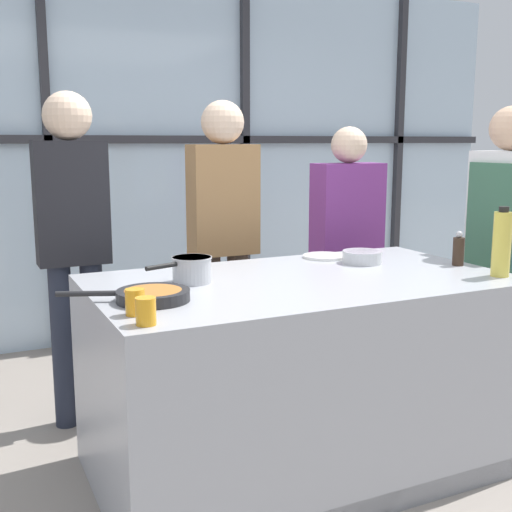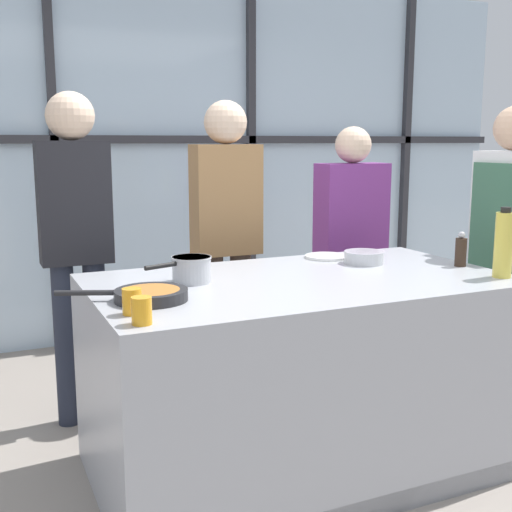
{
  "view_description": "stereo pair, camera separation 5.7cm",
  "coord_description": "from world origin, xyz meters",
  "px_view_note": "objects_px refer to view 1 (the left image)",
  "views": [
    {
      "loc": [
        -1.41,
        -2.49,
        1.53
      ],
      "look_at": [
        -0.18,
        0.1,
        1.01
      ],
      "focal_mm": 45.0,
      "sensor_mm": 36.0,
      "label": 1
    },
    {
      "loc": [
        -1.36,
        -2.51,
        1.53
      ],
      "look_at": [
        -0.18,
        0.1,
        1.01
      ],
      "focal_mm": 45.0,
      "sensor_mm": 36.0,
      "label": 2
    }
  ],
  "objects_px": {
    "spectator_center_right": "(347,239)",
    "white_plate": "(325,256)",
    "juice_glass_far": "(135,302)",
    "spectator_center_left": "(223,229)",
    "juice_glass_near": "(146,311)",
    "frying_pan": "(151,295)",
    "chef": "(504,242)",
    "pepper_grinder": "(458,250)",
    "spectator_far_left": "(73,232)",
    "mixing_bowl": "(362,256)",
    "oil_bottle": "(502,244)",
    "saucepan": "(191,269)"
  },
  "relations": [
    {
      "from": "saucepan",
      "to": "frying_pan",
      "type": "bearing_deg",
      "value": -135.83
    },
    {
      "from": "spectator_center_right",
      "to": "pepper_grinder",
      "type": "distance_m",
      "value": 1.0
    },
    {
      "from": "chef",
      "to": "juice_glass_near",
      "type": "distance_m",
      "value": 2.22
    },
    {
      "from": "chef",
      "to": "spectator_center_right",
      "type": "bearing_deg",
      "value": 28.65
    },
    {
      "from": "spectator_far_left",
      "to": "oil_bottle",
      "type": "relative_size",
      "value": 5.52
    },
    {
      "from": "white_plate",
      "to": "spectator_center_right",
      "type": "bearing_deg",
      "value": 47.34
    },
    {
      "from": "white_plate",
      "to": "frying_pan",
      "type": "bearing_deg",
      "value": -154.66
    },
    {
      "from": "white_plate",
      "to": "juice_glass_far",
      "type": "distance_m",
      "value": 1.4
    },
    {
      "from": "chef",
      "to": "frying_pan",
      "type": "height_order",
      "value": "chef"
    },
    {
      "from": "white_plate",
      "to": "oil_bottle",
      "type": "bearing_deg",
      "value": -57.74
    },
    {
      "from": "frying_pan",
      "to": "mixing_bowl",
      "type": "distance_m",
      "value": 1.24
    },
    {
      "from": "spectator_center_right",
      "to": "juice_glass_near",
      "type": "height_order",
      "value": "spectator_center_right"
    },
    {
      "from": "frying_pan",
      "to": "white_plate",
      "type": "xyz_separation_m",
      "value": [
        1.11,
        0.52,
        -0.02
      ]
    },
    {
      "from": "spectator_center_right",
      "to": "white_plate",
      "type": "height_order",
      "value": "spectator_center_right"
    },
    {
      "from": "spectator_center_right",
      "to": "juice_glass_far",
      "type": "height_order",
      "value": "spectator_center_right"
    },
    {
      "from": "frying_pan",
      "to": "white_plate",
      "type": "relative_size",
      "value": 2.1
    },
    {
      "from": "saucepan",
      "to": "white_plate",
      "type": "distance_m",
      "value": 0.9
    },
    {
      "from": "white_plate",
      "to": "oil_bottle",
      "type": "xyz_separation_m",
      "value": [
        0.48,
        -0.76,
        0.15
      ]
    },
    {
      "from": "juice_glass_far",
      "to": "spectator_center_left",
      "type": "bearing_deg",
      "value": 55.22
    },
    {
      "from": "frying_pan",
      "to": "spectator_center_right",
      "type": "bearing_deg",
      "value": 33.4
    },
    {
      "from": "frying_pan",
      "to": "white_plate",
      "type": "height_order",
      "value": "frying_pan"
    },
    {
      "from": "spectator_far_left",
      "to": "mixing_bowl",
      "type": "xyz_separation_m",
      "value": [
        1.31,
        -0.74,
        -0.11
      ]
    },
    {
      "from": "juice_glass_far",
      "to": "frying_pan",
      "type": "bearing_deg",
      "value": 57.48
    },
    {
      "from": "spectator_center_left",
      "to": "frying_pan",
      "type": "height_order",
      "value": "spectator_center_left"
    },
    {
      "from": "juice_glass_near",
      "to": "white_plate",
      "type": "bearing_deg",
      "value": 34.48
    },
    {
      "from": "chef",
      "to": "pepper_grinder",
      "type": "bearing_deg",
      "value": 107.87
    },
    {
      "from": "spectator_center_right",
      "to": "chef",
      "type": "bearing_deg",
      "value": 118.65
    },
    {
      "from": "mixing_bowl",
      "to": "oil_bottle",
      "type": "distance_m",
      "value": 0.68
    },
    {
      "from": "spectator_center_left",
      "to": "saucepan",
      "type": "bearing_deg",
      "value": 58.87
    },
    {
      "from": "spectator_center_right",
      "to": "white_plate",
      "type": "xyz_separation_m",
      "value": [
        -0.48,
        -0.52,
        0.01
      ]
    },
    {
      "from": "mixing_bowl",
      "to": "pepper_grinder",
      "type": "bearing_deg",
      "value": -33.32
    },
    {
      "from": "spectator_center_right",
      "to": "frying_pan",
      "type": "relative_size",
      "value": 3.28
    },
    {
      "from": "spectator_far_left",
      "to": "mixing_bowl",
      "type": "relative_size",
      "value": 8.82
    },
    {
      "from": "white_plate",
      "to": "juice_glass_far",
      "type": "xyz_separation_m",
      "value": [
        -1.22,
        -0.69,
        0.04
      ]
    },
    {
      "from": "frying_pan",
      "to": "juice_glass_near",
      "type": "xyz_separation_m",
      "value": [
        -0.11,
        -0.31,
        0.02
      ]
    },
    {
      "from": "frying_pan",
      "to": "juice_glass_near",
      "type": "distance_m",
      "value": 0.33
    },
    {
      "from": "spectator_center_right",
      "to": "pepper_grinder",
      "type": "bearing_deg",
      "value": 90.27
    },
    {
      "from": "saucepan",
      "to": "juice_glass_near",
      "type": "height_order",
      "value": "saucepan"
    },
    {
      "from": "spectator_center_right",
      "to": "juice_glass_far",
      "type": "distance_m",
      "value": 2.09
    },
    {
      "from": "juice_glass_far",
      "to": "juice_glass_near",
      "type": "bearing_deg",
      "value": -90.0
    },
    {
      "from": "white_plate",
      "to": "juice_glass_far",
      "type": "height_order",
      "value": "juice_glass_far"
    },
    {
      "from": "juice_glass_near",
      "to": "spectator_center_right",
      "type": "bearing_deg",
      "value": 38.66
    },
    {
      "from": "spectator_far_left",
      "to": "frying_pan",
      "type": "bearing_deg",
      "value": 96.22
    },
    {
      "from": "oil_bottle",
      "to": "pepper_grinder",
      "type": "height_order",
      "value": "oil_bottle"
    },
    {
      "from": "frying_pan",
      "to": "spectator_center_left",
      "type": "bearing_deg",
      "value": 54.86
    },
    {
      "from": "chef",
      "to": "mixing_bowl",
      "type": "distance_m",
      "value": 0.86
    },
    {
      "from": "spectator_far_left",
      "to": "juice_glass_far",
      "type": "xyz_separation_m",
      "value": [
        0.01,
        -1.22,
        -0.1
      ]
    },
    {
      "from": "spectator_center_left",
      "to": "spectator_center_right",
      "type": "bearing_deg",
      "value": -180.0
    },
    {
      "from": "chef",
      "to": "spectator_center_left",
      "type": "bearing_deg",
      "value": 57.17
    },
    {
      "from": "spectator_center_left",
      "to": "oil_bottle",
      "type": "relative_size",
      "value": 5.44
    }
  ]
}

